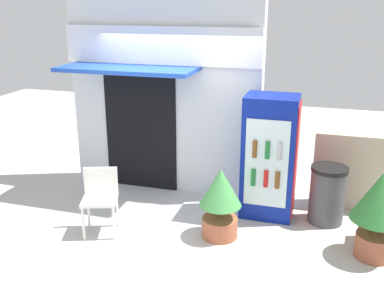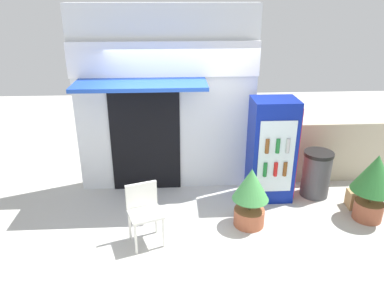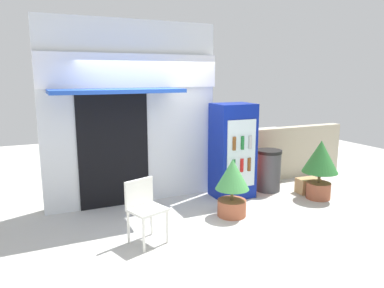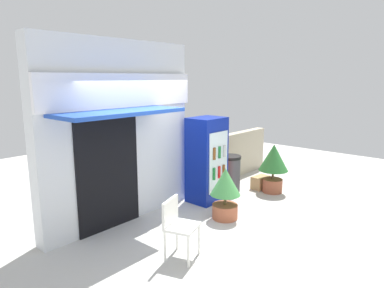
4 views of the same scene
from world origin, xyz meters
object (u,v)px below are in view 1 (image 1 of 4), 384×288
object	(u,v)px
plastic_chair	(100,194)
trash_bin	(327,194)
potted_plant_curbside	(379,206)
drink_cooler	(270,157)
potted_plant_near_shop	(220,199)
cardboard_box	(375,233)

from	to	relation	value
plastic_chair	trash_bin	bearing A→B (deg)	21.12
potted_plant_curbside	trash_bin	bearing A→B (deg)	125.77
drink_cooler	potted_plant_near_shop	distance (m)	1.04
plastic_chair	trash_bin	size ratio (longest dim) A/B	1.05
cardboard_box	plastic_chair	bearing A→B (deg)	-169.16
potted_plant_near_shop	potted_plant_curbside	world-z (taller)	potted_plant_curbside
drink_cooler	potted_plant_near_shop	size ratio (longest dim) A/B	1.85
plastic_chair	potted_plant_near_shop	size ratio (longest dim) A/B	0.91
plastic_chair	cardboard_box	bearing A→B (deg)	10.84
plastic_chair	potted_plant_near_shop	world-z (taller)	potted_plant_near_shop
potted_plant_curbside	cardboard_box	xyz separation A→B (m)	(0.05, 0.34, -0.53)
plastic_chair	cardboard_box	world-z (taller)	plastic_chair
drink_cooler	cardboard_box	xyz separation A→B (m)	(1.44, -0.45, -0.73)
potted_plant_near_shop	cardboard_box	size ratio (longest dim) A/B	2.23
plastic_chair	trash_bin	distance (m)	3.11
trash_bin	potted_plant_curbside	bearing A→B (deg)	-54.23
plastic_chair	potted_plant_curbside	xyz separation A→B (m)	(3.46, 0.33, 0.16)
potted_plant_near_shop	trash_bin	xyz separation A→B (m)	(1.33, 0.83, -0.13)
drink_cooler	trash_bin	distance (m)	0.94
plastic_chair	cardboard_box	size ratio (longest dim) A/B	2.04
drink_cooler	trash_bin	bearing A→B (deg)	-0.41
potted_plant_near_shop	trash_bin	size ratio (longest dim) A/B	1.15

